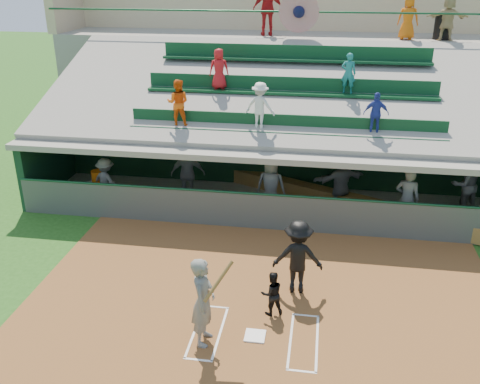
% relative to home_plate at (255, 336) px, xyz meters
% --- Properties ---
extents(ground, '(100.00, 100.00, 0.00)m').
position_rel_home_plate_xyz_m(ground, '(0.00, 0.00, -0.04)').
color(ground, '#1F4D15').
rests_on(ground, ground).
extents(dirt_slab, '(11.00, 9.00, 0.02)m').
position_rel_home_plate_xyz_m(dirt_slab, '(0.00, 0.50, -0.03)').
color(dirt_slab, brown).
rests_on(dirt_slab, ground).
extents(home_plate, '(0.43, 0.43, 0.03)m').
position_rel_home_plate_xyz_m(home_plate, '(0.00, 0.00, 0.00)').
color(home_plate, white).
rests_on(home_plate, dirt_slab).
extents(batters_box_chalk, '(2.65, 1.85, 0.01)m').
position_rel_home_plate_xyz_m(batters_box_chalk, '(0.00, 0.00, -0.01)').
color(batters_box_chalk, white).
rests_on(batters_box_chalk, dirt_slab).
extents(dugout_floor, '(16.00, 3.50, 0.04)m').
position_rel_home_plate_xyz_m(dugout_floor, '(0.00, 6.75, -0.02)').
color(dugout_floor, gray).
rests_on(dugout_floor, ground).
extents(concourse_slab, '(20.00, 3.00, 4.60)m').
position_rel_home_plate_xyz_m(concourse_slab, '(0.00, 13.50, 2.26)').
color(concourse_slab, gray).
rests_on(concourse_slab, ground).
extents(grandstand, '(20.40, 10.40, 7.80)m').
position_rel_home_plate_xyz_m(grandstand, '(-0.01, 10.51, 2.23)').
color(grandstand, '#4B504B').
rests_on(grandstand, ground).
extents(batter_at_plate, '(0.87, 0.78, 1.95)m').
position_rel_home_plate_xyz_m(batter_at_plate, '(-1.02, -0.30, 0.96)').
color(batter_at_plate, '#5C5E59').
rests_on(batter_at_plate, dirt_slab).
extents(catcher, '(0.62, 0.56, 1.05)m').
position_rel_home_plate_xyz_m(catcher, '(0.25, 0.87, 0.51)').
color(catcher, black).
rests_on(catcher, dirt_slab).
extents(home_umpire, '(1.21, 0.73, 1.83)m').
position_rel_home_plate_xyz_m(home_umpire, '(0.75, 1.90, 0.90)').
color(home_umpire, black).
rests_on(home_umpire, dirt_slab).
extents(dugout_bench, '(14.48, 7.06, 0.47)m').
position_rel_home_plate_xyz_m(dugout_bench, '(-0.23, 7.87, 0.24)').
color(dugout_bench, olive).
rests_on(dugout_bench, dugout_floor).
extents(white_table, '(0.90, 0.79, 0.65)m').
position_rel_home_plate_xyz_m(white_table, '(-5.93, 6.15, 0.33)').
color(white_table, silver).
rests_on(white_table, dugout_floor).
extents(water_cooler, '(0.40, 0.40, 0.40)m').
position_rel_home_plate_xyz_m(water_cooler, '(-5.99, 6.12, 0.86)').
color(water_cooler, orange).
rests_on(water_cooler, white_table).
extents(dugout_player_a, '(1.16, 0.90, 1.57)m').
position_rel_home_plate_xyz_m(dugout_player_a, '(-5.61, 5.89, 0.79)').
color(dugout_player_a, '#565954').
rests_on(dugout_player_a, dugout_floor).
extents(dugout_player_b, '(1.17, 0.65, 1.89)m').
position_rel_home_plate_xyz_m(dugout_player_b, '(-3.08, 6.59, 0.95)').
color(dugout_player_b, '#5A5D58').
rests_on(dugout_player_b, dugout_floor).
extents(dugout_player_c, '(0.94, 0.65, 1.83)m').
position_rel_home_plate_xyz_m(dugout_player_c, '(-0.33, 6.08, 0.92)').
color(dugout_player_c, '#5C5F5A').
rests_on(dugout_player_c, dugout_floor).
extents(dugout_player_d, '(1.80, 1.33, 1.89)m').
position_rel_home_plate_xyz_m(dugout_player_d, '(1.81, 6.74, 0.95)').
color(dugout_player_d, '#5C5E59').
rests_on(dugout_player_d, dugout_floor).
extents(dugout_player_e, '(0.79, 0.62, 1.91)m').
position_rel_home_plate_xyz_m(dugout_player_e, '(3.68, 5.60, 0.96)').
color(dugout_player_e, '#525550').
rests_on(dugout_player_e, dugout_floor).
extents(dugout_player_f, '(1.14, 1.02, 1.92)m').
position_rel_home_plate_xyz_m(dugout_player_f, '(5.60, 7.04, 0.97)').
color(dugout_player_f, '#575954').
rests_on(dugout_player_f, dugout_floor).
extents(trash_bin, '(0.62, 0.62, 0.93)m').
position_rel_home_plate_xyz_m(trash_bin, '(5.39, 12.82, 5.03)').
color(trash_bin, black).
rests_on(trash_bin, concourse_slab).
extents(concourse_staff_a, '(1.27, 0.73, 2.03)m').
position_rel_home_plate_xyz_m(concourse_staff_a, '(-1.27, 12.95, 5.58)').
color(concourse_staff_a, '#A61316').
rests_on(concourse_staff_a, concourse_slab).
extents(concourse_staff_b, '(0.85, 0.64, 1.58)m').
position_rel_home_plate_xyz_m(concourse_staff_b, '(4.06, 12.59, 5.36)').
color(concourse_staff_b, '#CD5C0C').
rests_on(concourse_staff_b, concourse_slab).
extents(concourse_staff_c, '(1.50, 0.54, 1.59)m').
position_rel_home_plate_xyz_m(concourse_staff_c, '(5.46, 12.49, 5.36)').
color(concourse_staff_c, tan).
rests_on(concourse_staff_c, concourse_slab).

